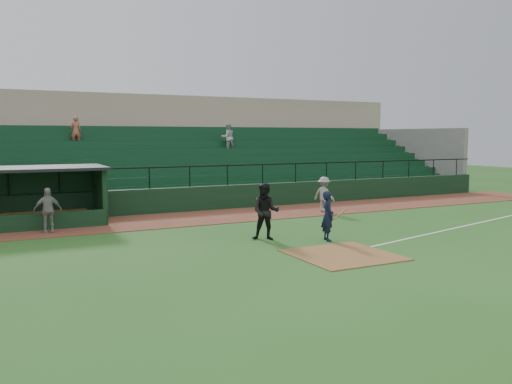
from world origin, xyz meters
name	(u,v)px	position (x,y,z in m)	size (l,w,h in m)	color
ground	(325,249)	(0.00, 0.00, 0.00)	(90.00, 90.00, 0.00)	#24531A
warning_track	(227,216)	(0.00, 8.00, 0.01)	(40.00, 4.00, 0.03)	brown
home_plate_dirt	(343,255)	(0.00, -1.00, 0.01)	(3.00, 3.00, 0.03)	brown
foul_line	(469,225)	(8.00, 1.20, 0.01)	(18.00, 0.09, 0.01)	white
stadium_structure	(170,159)	(0.00, 16.46, 2.30)	(38.00, 13.08, 6.40)	black
batter_at_plate	(328,216)	(0.88, 1.15, 0.88)	(1.07, 0.73, 1.76)	black
umpire	(266,212)	(-1.00, 2.24, 1.01)	(0.98, 0.77, 2.02)	black
runner	(324,194)	(4.62, 6.90, 0.88)	(1.10, 0.63, 1.70)	gray
dugout_player_a	(48,210)	(-7.78, 7.10, 0.88)	(1.00, 0.42, 1.71)	gray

